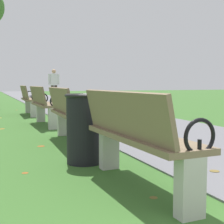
{
  "coord_description": "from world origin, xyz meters",
  "views": [
    {
      "loc": [
        -1.77,
        -0.0,
        0.97
      ],
      "look_at": [
        -0.05,
        4.38,
        0.55
      ],
      "focal_mm": 52.15,
      "sensor_mm": 36.0,
      "label": 1
    }
  ],
  "objects_px": {
    "trash_bin": "(85,128)",
    "park_bench_5": "(29,99)",
    "park_bench_3": "(69,113)",
    "pedestrian_walking": "(54,84)",
    "park_bench_4": "(44,104)",
    "park_bench_2": "(135,136)"
  },
  "relations": [
    {
      "from": "park_bench_4",
      "to": "trash_bin",
      "type": "distance_m",
      "value": 3.75
    },
    {
      "from": "park_bench_2",
      "to": "park_bench_4",
      "type": "relative_size",
      "value": 1.01
    },
    {
      "from": "park_bench_5",
      "to": "trash_bin",
      "type": "relative_size",
      "value": 1.92
    },
    {
      "from": "park_bench_3",
      "to": "park_bench_4",
      "type": "height_order",
      "value": "same"
    },
    {
      "from": "pedestrian_walking",
      "to": "trash_bin",
      "type": "distance_m",
      "value": 12.08
    },
    {
      "from": "park_bench_5",
      "to": "trash_bin",
      "type": "bearing_deg",
      "value": -91.32
    },
    {
      "from": "park_bench_2",
      "to": "park_bench_3",
      "type": "xyz_separation_m",
      "value": [
        -0.0,
        2.51,
        0.0
      ]
    },
    {
      "from": "trash_bin",
      "to": "park_bench_4",
      "type": "bearing_deg",
      "value": 87.75
    },
    {
      "from": "park_bench_4",
      "to": "park_bench_2",
      "type": "bearing_deg",
      "value": -90.0
    },
    {
      "from": "park_bench_3",
      "to": "park_bench_5",
      "type": "xyz_separation_m",
      "value": [
        -0.0,
        4.98,
        0.0
      ]
    },
    {
      "from": "park_bench_2",
      "to": "park_bench_4",
      "type": "xyz_separation_m",
      "value": [
        -0.0,
        4.85,
        0.0
      ]
    },
    {
      "from": "park_bench_5",
      "to": "trash_bin",
      "type": "height_order",
      "value": "park_bench_5"
    },
    {
      "from": "park_bench_2",
      "to": "trash_bin",
      "type": "xyz_separation_m",
      "value": [
        -0.15,
        1.11,
        -0.06
      ]
    },
    {
      "from": "park_bench_4",
      "to": "park_bench_3",
      "type": "bearing_deg",
      "value": -90.0
    },
    {
      "from": "trash_bin",
      "to": "park_bench_5",
      "type": "bearing_deg",
      "value": 88.68
    },
    {
      "from": "park_bench_3",
      "to": "park_bench_5",
      "type": "relative_size",
      "value": 1.0
    },
    {
      "from": "park_bench_4",
      "to": "trash_bin",
      "type": "relative_size",
      "value": 1.91
    },
    {
      "from": "park_bench_3",
      "to": "trash_bin",
      "type": "relative_size",
      "value": 1.92
    },
    {
      "from": "park_bench_5",
      "to": "pedestrian_walking",
      "type": "distance_m",
      "value": 5.85
    },
    {
      "from": "pedestrian_walking",
      "to": "trash_bin",
      "type": "bearing_deg",
      "value": -99.66
    },
    {
      "from": "park_bench_3",
      "to": "park_bench_5",
      "type": "distance_m",
      "value": 4.98
    },
    {
      "from": "park_bench_3",
      "to": "pedestrian_walking",
      "type": "bearing_deg",
      "value": 79.86
    }
  ]
}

